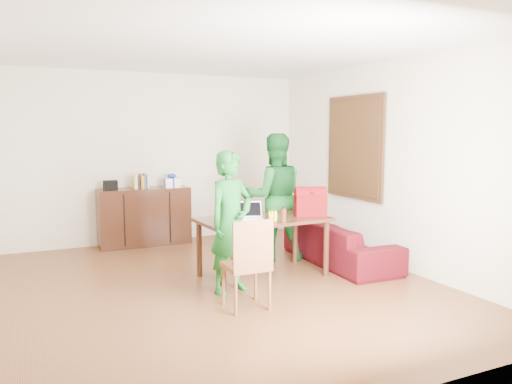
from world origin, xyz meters
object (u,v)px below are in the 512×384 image
person_near (231,222)px  laptop (251,216)px  bottle (283,215)px  sofa (340,243)px  chair (247,282)px  table (263,225)px  red_bag (310,204)px  person_far (274,197)px

person_near → laptop: size_ratio=4.68×
bottle → sofa: (1.13, 0.50, -0.54)m
chair → laptop: (0.46, 0.90, 0.50)m
table → laptop: 0.23m
red_bag → sofa: size_ratio=0.20×
person_far → bottle: bearing=83.8°
chair → sofa: 2.13m
table → sofa: 1.27m
bottle → red_bag: 0.63m
table → person_near: size_ratio=1.02×
chair → person_far: person_far is taller
chair → person_far: 2.10m
chair → red_bag: red_bag is taller
laptop → red_bag: (0.80, -0.03, 0.10)m
person_far → red_bag: (0.11, -0.78, -0.01)m
red_bag → bottle: bearing=-131.6°
table → laptop: laptop is taller
red_bag → person_far: bearing=116.6°
red_bag → sofa: bearing=36.3°
table → bottle: bottle is taller
chair → person_far: bearing=55.9°
chair → sofa: (1.85, 1.06, 0.01)m
person_far → sofa: person_far is taller
bottle → person_far: bearing=68.1°
person_near → person_far: 1.55m
table → red_bag: 0.67m
chair → person_near: person_near is taller
bottle → table: bearing=100.7°
table → bottle: (0.07, -0.39, 0.18)m
sofa → chair: bearing=121.5°
person_near → red_bag: (1.20, 0.32, 0.08)m
person_near → red_bag: person_near is taller
bottle → sofa: size_ratio=0.10×
person_far → red_bag: bearing=113.6°
sofa → table: bearing=96.8°
chair → red_bag: (1.26, 0.87, 0.60)m
chair → sofa: bearing=30.6°
person_far → bottle: person_far is taller
table → person_far: (0.51, 0.70, 0.24)m
person_near → person_far: size_ratio=0.90×
laptop → bottle: size_ratio=1.80×
person_near → laptop: person_near is taller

